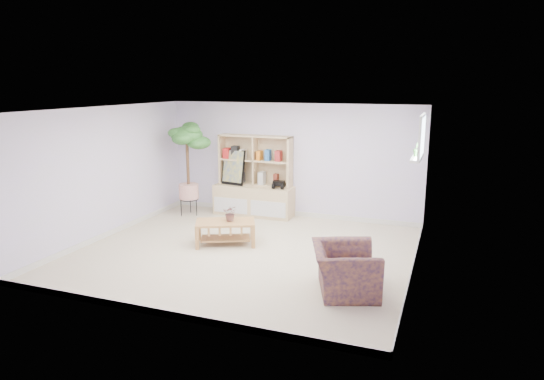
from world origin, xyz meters
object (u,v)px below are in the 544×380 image
(floor_tree, at_px, (188,170))
(armchair, at_px, (345,266))
(storage_unit, at_px, (254,176))
(coffee_table, at_px, (225,233))

(floor_tree, relative_size, armchair, 2.03)
(floor_tree, xyz_separation_m, armchair, (3.99, -2.73, -0.63))
(storage_unit, distance_m, armchair, 4.22)
(coffee_table, xyz_separation_m, armchair, (2.40, -1.24, 0.15))
(coffee_table, bearing_deg, floor_tree, 111.89)
(floor_tree, height_order, armchair, floor_tree)
(storage_unit, relative_size, armchair, 1.74)
(floor_tree, distance_m, armchair, 4.88)
(storage_unit, height_order, floor_tree, floor_tree)
(storage_unit, relative_size, floor_tree, 0.86)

